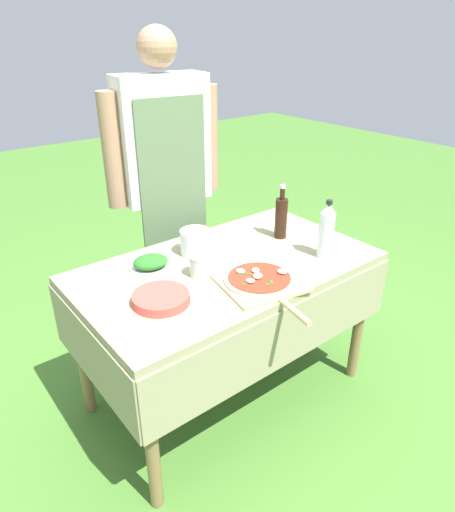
# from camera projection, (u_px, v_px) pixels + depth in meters

# --- Properties ---
(ground_plane) EXTENTS (12.00, 12.00, 0.00)m
(ground_plane) POSITION_uv_depth(u_px,v_px,m) (227.00, 390.00, 2.34)
(ground_plane) COLOR #477A2D
(prep_table) EXTENTS (1.33, 0.76, 0.73)m
(prep_table) POSITION_uv_depth(u_px,v_px,m) (227.00, 283.00, 2.05)
(prep_table) COLOR gray
(prep_table) RESTS_ON ground
(person_cook) EXTENTS (0.63, 0.25, 1.68)m
(person_cook) POSITION_uv_depth(u_px,v_px,m) (165.00, 171.00, 2.39)
(person_cook) COLOR #333D56
(person_cook) RESTS_ON ground
(pizza_on_peel) EXTENTS (0.37, 0.52, 0.05)m
(pizza_on_peel) POSITION_uv_depth(u_px,v_px,m) (261.00, 281.00, 1.85)
(pizza_on_peel) COLOR #D1B27F
(pizza_on_peel) RESTS_ON prep_table
(oil_bottle) EXTENTS (0.06, 0.06, 0.27)m
(oil_bottle) POSITION_uv_depth(u_px,v_px,m) (281.00, 217.00, 2.22)
(oil_bottle) COLOR black
(oil_bottle) RESTS_ON prep_table
(water_bottle) EXTENTS (0.07, 0.07, 0.27)m
(water_bottle) POSITION_uv_depth(u_px,v_px,m) (326.00, 230.00, 2.02)
(water_bottle) COLOR silver
(water_bottle) RESTS_ON prep_table
(herb_container) EXTENTS (0.21, 0.19, 0.06)m
(herb_container) POSITION_uv_depth(u_px,v_px,m) (151.00, 263.00, 1.96)
(herb_container) COLOR silver
(herb_container) RESTS_ON prep_table
(mixing_tub) EXTENTS (0.14, 0.14, 0.11)m
(mixing_tub) POSITION_uv_depth(u_px,v_px,m) (195.00, 242.00, 2.08)
(mixing_tub) COLOR silver
(mixing_tub) RESTS_ON prep_table
(plate_stack) EXTENTS (0.22, 0.22, 0.03)m
(plate_stack) POSITION_uv_depth(u_px,v_px,m) (161.00, 298.00, 1.72)
(plate_stack) COLOR #DB4C42
(plate_stack) RESTS_ON prep_table
(sauce_jar) EXTENTS (0.09, 0.09, 0.09)m
(sauce_jar) POSITION_uv_depth(u_px,v_px,m) (200.00, 267.00, 1.90)
(sauce_jar) COLOR silver
(sauce_jar) RESTS_ON prep_table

